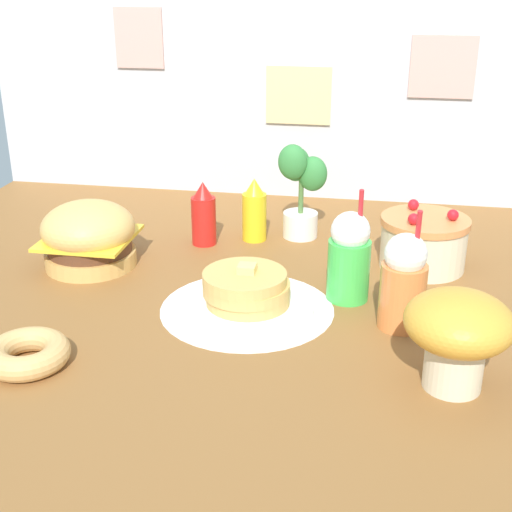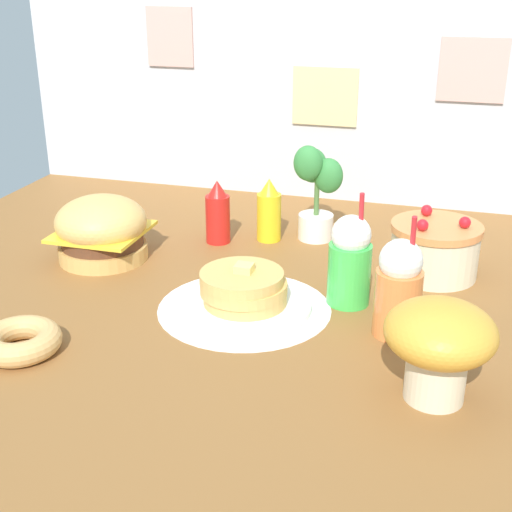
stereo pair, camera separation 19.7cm
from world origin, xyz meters
The scene contains 13 objects.
ground_plane centered at (0.00, 0.00, -0.01)m, with size 2.47×2.14×0.02m, color brown.
back_wall centered at (0.00, 1.06, 0.40)m, with size 2.47×0.04×0.80m.
doily_mat centered at (0.03, 0.00, 0.00)m, with size 0.49×0.49×0.00m, color white.
burger centered at (-0.52, 0.22, 0.10)m, with size 0.29×0.29×0.21m.
pancake_stack centered at (0.03, 0.00, 0.05)m, with size 0.38×0.38×0.13m.
layer_cake centered at (0.52, 0.39, 0.08)m, with size 0.28×0.28×0.20m.
ketchup_bottle centered at (-0.21, 0.47, 0.10)m, with size 0.08×0.08×0.22m.
mustard_bottle centered at (-0.05, 0.54, 0.10)m, with size 0.08×0.08×0.22m.
cream_soda_cup centered at (0.30, 0.12, 0.13)m, with size 0.12×0.12×0.33m.
orange_float_cup centered at (0.45, -0.02, 0.13)m, with size 0.12×0.12×0.33m.
donut_pink_glaze centered at (-0.44, -0.38, 0.03)m, with size 0.21×0.21×0.06m.
potted_plant centered at (0.11, 0.59, 0.18)m, with size 0.17×0.12×0.34m.
mushroom_stool centered at (0.56, -0.30, 0.14)m, with size 0.24×0.24×0.23m.
Camera 1 is at (0.36, -1.72, 0.89)m, focal length 49.05 mm.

